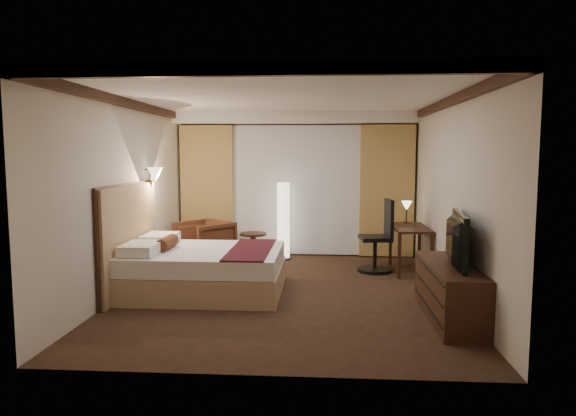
# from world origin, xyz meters

# --- Properties ---
(floor) EXTENTS (4.50, 5.50, 0.01)m
(floor) POSITION_xyz_m (0.00, 0.00, 0.00)
(floor) COLOR black
(floor) RESTS_ON ground
(ceiling) EXTENTS (4.50, 5.50, 0.01)m
(ceiling) POSITION_xyz_m (0.00, 0.00, 2.70)
(ceiling) COLOR white
(ceiling) RESTS_ON back_wall
(back_wall) EXTENTS (4.50, 0.02, 2.70)m
(back_wall) POSITION_xyz_m (0.00, 2.75, 1.35)
(back_wall) COLOR beige
(back_wall) RESTS_ON floor
(left_wall) EXTENTS (0.02, 5.50, 2.70)m
(left_wall) POSITION_xyz_m (-2.25, 0.00, 1.35)
(left_wall) COLOR beige
(left_wall) RESTS_ON floor
(right_wall) EXTENTS (0.02, 5.50, 2.70)m
(right_wall) POSITION_xyz_m (2.25, 0.00, 1.35)
(right_wall) COLOR beige
(right_wall) RESTS_ON floor
(crown_molding) EXTENTS (4.50, 5.50, 0.12)m
(crown_molding) POSITION_xyz_m (0.00, 0.00, 2.64)
(crown_molding) COLOR black
(crown_molding) RESTS_ON ceiling
(soffit) EXTENTS (4.50, 0.50, 0.20)m
(soffit) POSITION_xyz_m (0.00, 2.50, 2.60)
(soffit) COLOR white
(soffit) RESTS_ON ceiling
(curtain_sheer) EXTENTS (2.48, 0.04, 2.45)m
(curtain_sheer) POSITION_xyz_m (0.00, 2.67, 1.25)
(curtain_sheer) COLOR silver
(curtain_sheer) RESTS_ON back_wall
(curtain_left_drape) EXTENTS (1.00, 0.14, 2.45)m
(curtain_left_drape) POSITION_xyz_m (-1.70, 2.61, 1.25)
(curtain_left_drape) COLOR tan
(curtain_left_drape) RESTS_ON back_wall
(curtain_right_drape) EXTENTS (1.00, 0.14, 2.45)m
(curtain_right_drape) POSITION_xyz_m (1.70, 2.61, 1.25)
(curtain_right_drape) COLOR tan
(curtain_right_drape) RESTS_ON back_wall
(wall_sconce) EXTENTS (0.24, 0.24, 0.24)m
(wall_sconce) POSITION_xyz_m (-2.09, 0.75, 1.62)
(wall_sconce) COLOR white
(wall_sconce) RESTS_ON left_wall
(bed) EXTENTS (2.13, 1.66, 0.62)m
(bed) POSITION_xyz_m (-1.13, -0.08, 0.31)
(bed) COLOR white
(bed) RESTS_ON floor
(headboard) EXTENTS (0.12, 1.96, 1.50)m
(headboard) POSITION_xyz_m (-2.20, -0.08, 0.75)
(headboard) COLOR tan
(headboard) RESTS_ON floor
(armchair) EXTENTS (1.13, 1.12, 0.85)m
(armchair) POSITION_xyz_m (-1.58, 1.78, 0.42)
(armchair) COLOR #522E18
(armchair) RESTS_ON floor
(side_table) EXTENTS (0.48, 0.48, 0.52)m
(side_table) POSITION_xyz_m (-0.74, 2.02, 0.26)
(side_table) COLOR black
(side_table) RESTS_ON floor
(floor_lamp) EXTENTS (0.30, 0.30, 1.43)m
(floor_lamp) POSITION_xyz_m (-0.21, 2.27, 0.72)
(floor_lamp) COLOR white
(floor_lamp) RESTS_ON floor
(desk) EXTENTS (0.55, 1.15, 0.75)m
(desk) POSITION_xyz_m (1.95, 1.43, 0.38)
(desk) COLOR black
(desk) RESTS_ON floor
(desk_lamp) EXTENTS (0.18, 0.18, 0.34)m
(desk_lamp) POSITION_xyz_m (1.95, 1.85, 0.92)
(desk_lamp) COLOR #FFD899
(desk_lamp) RESTS_ON desk
(office_chair) EXTENTS (0.64, 0.64, 1.20)m
(office_chair) POSITION_xyz_m (1.37, 1.38, 0.60)
(office_chair) COLOR black
(office_chair) RESTS_ON floor
(dresser) EXTENTS (0.50, 1.68, 0.65)m
(dresser) POSITION_xyz_m (2.00, -1.05, 0.33)
(dresser) COLOR black
(dresser) RESTS_ON floor
(television) EXTENTS (0.82, 1.24, 0.15)m
(television) POSITION_xyz_m (1.97, -1.05, 0.99)
(television) COLOR black
(television) RESTS_ON dresser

